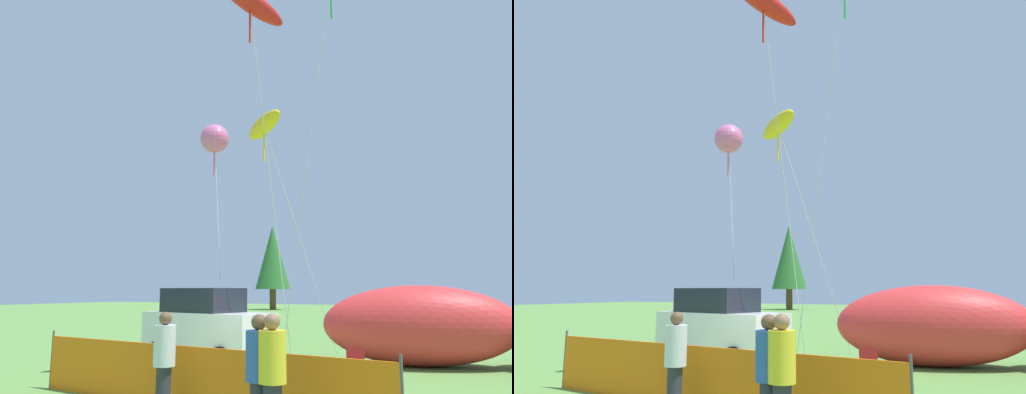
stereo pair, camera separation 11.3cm
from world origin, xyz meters
TOP-DOWN VIEW (x-y plane):
  - ground_plane at (0.00, 0.00)m, footprint 120.00×120.00m
  - parked_car at (-2.02, 2.37)m, footprint 4.35×2.41m
  - folding_chair at (3.18, 0.79)m, footprint 0.70×0.70m
  - inflatable_cat at (4.63, 4.62)m, footprint 7.35×3.74m
  - safety_fence at (1.10, -3.02)m, footprint 7.89×0.71m
  - spectator_in_green_shirt at (1.00, -3.59)m, footprint 0.38×0.38m
  - spectator_in_black_shirt at (3.44, -4.29)m, footprint 0.40×0.40m
  - spectator_in_yellow_shirt at (3.18, -4.20)m, footprint 0.39×0.39m
  - kite_pink_octopus at (-2.16, 2.88)m, footprint 1.13×0.97m
  - kite_yellow_hero at (-0.85, 4.03)m, footprint 2.84×3.05m
  - kite_red_lizard at (0.25, 0.93)m, footprint 1.68×4.10m
  - horizon_tree_east at (-17.86, 39.95)m, footprint 3.91×3.91m

SIDE VIEW (x-z plane):
  - ground_plane at x=0.00m, z-range 0.00..0.00m
  - folding_chair at x=3.18m, z-range 0.07..0.92m
  - safety_fence at x=1.10m, z-range -0.06..1.19m
  - spectator_in_green_shirt at x=1.00m, z-range 0.08..1.85m
  - spectator_in_yellow_shirt at x=3.18m, z-range 0.08..1.88m
  - spectator_in_black_shirt at x=3.44m, z-range 0.08..1.90m
  - inflatable_cat at x=4.63m, z-range -0.09..2.19m
  - parked_car at x=-2.02m, z-range -0.03..2.17m
  - horizon_tree_east at x=-17.86m, z-range 1.06..10.40m
  - kite_pink_octopus at x=-2.16m, z-range 3.34..11.03m
  - kite_yellow_hero at x=-0.85m, z-range 3.63..11.94m
  - kite_red_lizard at x=0.25m, z-range 4.91..16.07m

